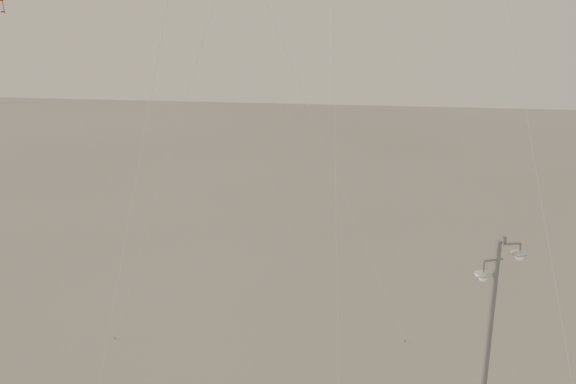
# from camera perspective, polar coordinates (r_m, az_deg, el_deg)

# --- Properties ---
(street_lamp) EXTENTS (1.55, 0.90, 9.19)m
(street_lamp) POSITION_cam_1_polar(r_m,az_deg,el_deg) (25.26, 13.95, -12.30)
(street_lamp) COLOR gray
(street_lamp) RESTS_ON ground
(kite_4) EXTENTS (3.97, 6.43, 18.72)m
(kite_4) POSITION_cam_1_polar(r_m,az_deg,el_deg) (27.79, 15.76, 10.04)
(kite_4) COLOR #37302D
(kite_4) RESTS_ON ground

